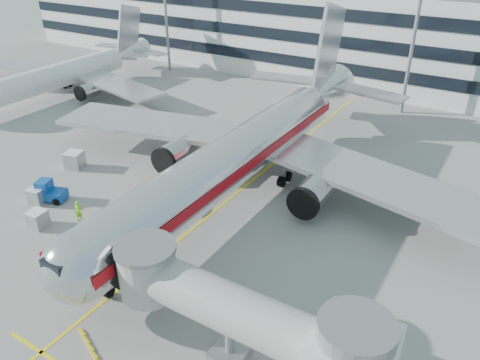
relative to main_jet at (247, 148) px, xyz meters
The scene contains 14 objects.
ground 12.46m from the main_jet, 90.00° to the right, with size 180.00×180.00×0.00m, color gray.
lead_in_line 4.57m from the main_jet, 90.00° to the right, with size 0.25×70.00×0.01m, color yellow.
stop_bar 26.07m from the main_jet, 90.00° to the right, with size 6.00×0.25×0.01m, color yellow.
main_jet is the anchor object (origin of this frame).
jet_bridge 23.18m from the main_jet, 58.30° to the right, with size 17.80×4.50×7.00m.
terminal 46.36m from the main_jet, 90.00° to the left, with size 150.00×24.25×15.60m.
light_mast_centre 33.08m from the main_jet, 75.20° to the left, with size 2.40×1.20×25.45m.
second_jet 41.78m from the main_jet, 164.62° to the left, with size 38.21×36.52×12.04m.
belt_loader 9.65m from the main_jet, 121.35° to the right, with size 4.47×1.87×2.11m.
baggage_tug 20.07m from the main_jet, 139.49° to the right, with size 3.23×2.61×2.13m.
cargo_container_left 20.73m from the main_jet, 126.22° to the right, with size 1.63×1.63×1.60m.
cargo_container_right 19.91m from the main_jet, 160.02° to the right, with size 2.25×2.25×1.89m.
cargo_container_front 21.13m from the main_jet, 138.62° to the right, with size 1.78×1.78×1.59m.
ramp_worker 17.24m from the main_jet, 124.78° to the right, with size 0.73×0.48×2.01m, color #73DB17.
Camera 1 is at (21.80, -25.12, 24.06)m, focal length 35.00 mm.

